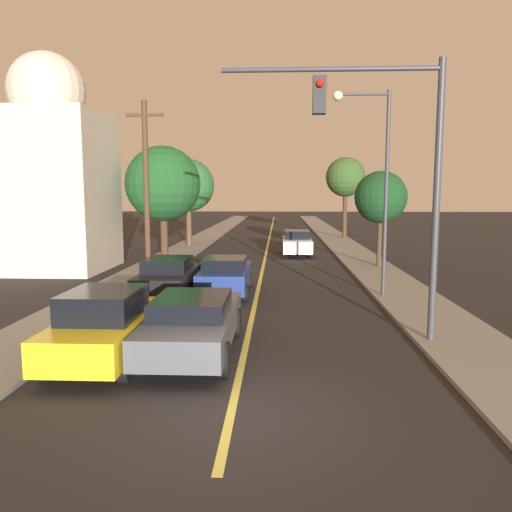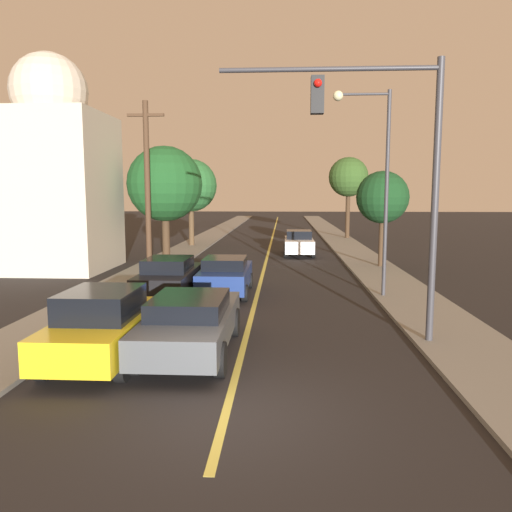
{
  "view_description": "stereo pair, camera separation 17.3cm",
  "coord_description": "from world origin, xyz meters",
  "px_view_note": "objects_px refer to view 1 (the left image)",
  "views": [
    {
      "loc": [
        0.82,
        -8.32,
        3.84
      ],
      "look_at": [
        0.0,
        9.57,
        1.6
      ],
      "focal_mm": 35.0,
      "sensor_mm": 36.0,
      "label": 1
    },
    {
      "loc": [
        1.0,
        -8.31,
        3.84
      ],
      "look_at": [
        0.0,
        9.57,
        1.6
      ],
      "focal_mm": 35.0,
      "sensor_mm": 36.0,
      "label": 2
    }
  ],
  "objects_px": {
    "streetlamp_right": "(374,166)",
    "tree_left_near": "(163,184)",
    "car_outer_lane_front": "(106,325)",
    "tree_left_far": "(188,186)",
    "utility_pole_left": "(146,187)",
    "car_outer_lane_second": "(169,278)",
    "domed_building_left": "(51,174)",
    "car_near_lane_front": "(193,322)",
    "tree_right_near": "(381,198)",
    "car_far_oncoming": "(297,243)",
    "car_near_lane_second": "(225,275)",
    "tree_right_far": "(346,178)",
    "traffic_signal_mast": "(390,153)"
  },
  "relations": [
    {
      "from": "car_outer_lane_front",
      "to": "tree_right_near",
      "type": "distance_m",
      "value": 17.69
    },
    {
      "from": "tree_right_far",
      "to": "traffic_signal_mast",
      "type": "bearing_deg",
      "value": -95.42
    },
    {
      "from": "tree_right_near",
      "to": "tree_right_far",
      "type": "xyz_separation_m",
      "value": [
        0.39,
        16.79,
        1.54
      ]
    },
    {
      "from": "traffic_signal_mast",
      "to": "tree_left_near",
      "type": "distance_m",
      "value": 16.89
    },
    {
      "from": "traffic_signal_mast",
      "to": "streetlamp_right",
      "type": "xyz_separation_m",
      "value": [
        0.67,
        5.68,
        -0.01
      ]
    },
    {
      "from": "car_far_oncoming",
      "to": "tree_left_far",
      "type": "bearing_deg",
      "value": -31.64
    },
    {
      "from": "utility_pole_left",
      "to": "car_near_lane_second",
      "type": "bearing_deg",
      "value": -37.07
    },
    {
      "from": "car_far_oncoming",
      "to": "streetlamp_right",
      "type": "xyz_separation_m",
      "value": [
        2.26,
        -12.85,
        4.05
      ]
    },
    {
      "from": "car_far_oncoming",
      "to": "utility_pole_left",
      "type": "distance_m",
      "value": 12.28
    },
    {
      "from": "streetlamp_right",
      "to": "tree_left_near",
      "type": "bearing_deg",
      "value": 138.33
    },
    {
      "from": "car_outer_lane_second",
      "to": "streetlamp_right",
      "type": "bearing_deg",
      "value": 5.99
    },
    {
      "from": "car_outer_lane_front",
      "to": "streetlamp_right",
      "type": "distance_m",
      "value": 11.13
    },
    {
      "from": "traffic_signal_mast",
      "to": "tree_right_far",
      "type": "relative_size",
      "value": 1.03
    },
    {
      "from": "car_outer_lane_front",
      "to": "car_far_oncoming",
      "type": "height_order",
      "value": "car_outer_lane_front"
    },
    {
      "from": "tree_left_far",
      "to": "tree_right_near",
      "type": "bearing_deg",
      "value": -40.56
    },
    {
      "from": "car_outer_lane_second",
      "to": "car_near_lane_second",
      "type": "bearing_deg",
      "value": 32.13
    },
    {
      "from": "car_outer_lane_front",
      "to": "tree_left_far",
      "type": "distance_m",
      "value": 25.31
    },
    {
      "from": "tree_right_near",
      "to": "domed_building_left",
      "type": "distance_m",
      "value": 16.61
    },
    {
      "from": "utility_pole_left",
      "to": "tree_right_near",
      "type": "height_order",
      "value": "utility_pole_left"
    },
    {
      "from": "car_near_lane_front",
      "to": "domed_building_left",
      "type": "bearing_deg",
      "value": 125.55
    },
    {
      "from": "car_outer_lane_second",
      "to": "domed_building_left",
      "type": "relative_size",
      "value": 0.41
    },
    {
      "from": "car_outer_lane_second",
      "to": "car_far_oncoming",
      "type": "distance_m",
      "value": 14.53
    },
    {
      "from": "car_outer_lane_front",
      "to": "domed_building_left",
      "type": "relative_size",
      "value": 0.41
    },
    {
      "from": "car_outer_lane_second",
      "to": "utility_pole_left",
      "type": "xyz_separation_m",
      "value": [
        -1.81,
        4.01,
        3.29
      ]
    },
    {
      "from": "car_near_lane_front",
      "to": "domed_building_left",
      "type": "height_order",
      "value": "domed_building_left"
    },
    {
      "from": "tree_right_far",
      "to": "streetlamp_right",
      "type": "bearing_deg",
      "value": -95.12
    },
    {
      "from": "streetlamp_right",
      "to": "tree_left_near",
      "type": "height_order",
      "value": "streetlamp_right"
    },
    {
      "from": "car_near_lane_front",
      "to": "utility_pole_left",
      "type": "xyz_separation_m",
      "value": [
        -3.72,
        10.0,
        3.32
      ]
    },
    {
      "from": "car_outer_lane_second",
      "to": "domed_building_left",
      "type": "xyz_separation_m",
      "value": [
        -7.39,
        7.02,
        3.99
      ]
    },
    {
      "from": "utility_pole_left",
      "to": "tree_left_far",
      "type": "distance_m",
      "value": 14.35
    },
    {
      "from": "domed_building_left",
      "to": "car_near_lane_front",
      "type": "bearing_deg",
      "value": -54.45
    },
    {
      "from": "car_far_oncoming",
      "to": "tree_right_far",
      "type": "distance_m",
      "value": 13.07
    },
    {
      "from": "utility_pole_left",
      "to": "tree_left_near",
      "type": "distance_m",
      "value": 5.39
    },
    {
      "from": "car_outer_lane_front",
      "to": "tree_right_far",
      "type": "xyz_separation_m",
      "value": [
        9.52,
        31.67,
        4.35
      ]
    },
    {
      "from": "car_far_oncoming",
      "to": "streetlamp_right",
      "type": "distance_m",
      "value": 13.66
    },
    {
      "from": "traffic_signal_mast",
      "to": "tree_left_near",
      "type": "bearing_deg",
      "value": 122.2
    },
    {
      "from": "car_outer_lane_front",
      "to": "traffic_signal_mast",
      "type": "height_order",
      "value": "traffic_signal_mast"
    },
    {
      "from": "utility_pole_left",
      "to": "tree_right_near",
      "type": "bearing_deg",
      "value": 21.42
    },
    {
      "from": "utility_pole_left",
      "to": "tree_right_near",
      "type": "distance_m",
      "value": 11.77
    },
    {
      "from": "car_outer_lane_second",
      "to": "tree_left_near",
      "type": "bearing_deg",
      "value": 103.94
    },
    {
      "from": "car_near_lane_front",
      "to": "car_outer_lane_second",
      "type": "relative_size",
      "value": 1.14
    },
    {
      "from": "car_near_lane_second",
      "to": "streetlamp_right",
      "type": "height_order",
      "value": "streetlamp_right"
    },
    {
      "from": "car_outer_lane_front",
      "to": "streetlamp_right",
      "type": "xyz_separation_m",
      "value": [
        7.34,
        7.35,
        4.0
      ]
    },
    {
      "from": "car_near_lane_second",
      "to": "car_far_oncoming",
      "type": "relative_size",
      "value": 0.96
    },
    {
      "from": "car_outer_lane_second",
      "to": "tree_right_far",
      "type": "xyz_separation_m",
      "value": [
        9.52,
        25.09,
        4.37
      ]
    },
    {
      "from": "car_near_lane_front",
      "to": "tree_right_near",
      "type": "bearing_deg",
      "value": 63.2
    },
    {
      "from": "utility_pole_left",
      "to": "tree_right_near",
      "type": "xyz_separation_m",
      "value": [
        10.95,
        4.29,
        -0.47
      ]
    },
    {
      "from": "tree_left_near",
      "to": "traffic_signal_mast",
      "type": "bearing_deg",
      "value": -57.8
    },
    {
      "from": "domed_building_left",
      "to": "utility_pole_left",
      "type": "bearing_deg",
      "value": -28.34
    },
    {
      "from": "car_near_lane_front",
      "to": "tree_right_near",
      "type": "distance_m",
      "value": 16.27
    }
  ]
}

